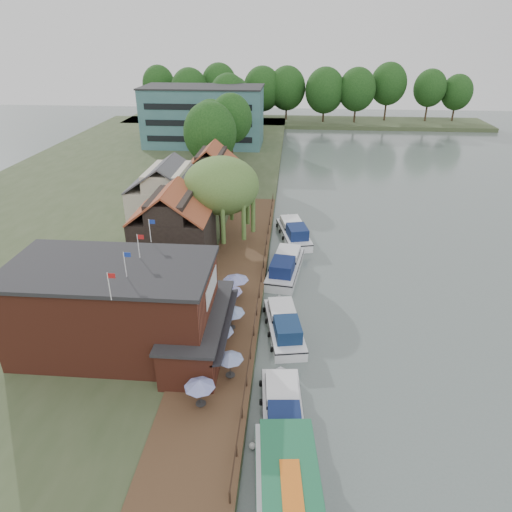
{
  "coord_description": "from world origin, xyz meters",
  "views": [
    {
      "loc": [
        -2.61,
        -29.84,
        23.96
      ],
      "look_at": [
        -6.0,
        12.0,
        3.0
      ],
      "focal_mm": 32.0,
      "sensor_mm": 36.0,
      "label": 1
    }
  ],
  "objects_px": {
    "cruiser_3": "(294,230)",
    "umbrella_3": "(231,319)",
    "cottage_b": "(169,194)",
    "cottage_c": "(212,175)",
    "umbrella_0": "(200,394)",
    "umbrella_5": "(236,286)",
    "willow": "(222,202)",
    "swan": "(252,445)",
    "cottage_a": "(173,226)",
    "hotel_block": "(204,116)",
    "pub": "(139,308)",
    "umbrella_2": "(220,338)",
    "cruiser_1": "(284,322)",
    "cruiser_2": "(285,263)",
    "umbrella_4": "(229,298)",
    "cruiser_0": "(283,409)",
    "umbrella_1": "(230,366)"
  },
  "relations": [
    {
      "from": "cruiser_3",
      "to": "umbrella_3",
      "type": "bearing_deg",
      "value": -115.94
    },
    {
      "from": "cottage_b",
      "to": "cottage_c",
      "type": "distance_m",
      "value": 9.85
    },
    {
      "from": "umbrella_0",
      "to": "umbrella_5",
      "type": "height_order",
      "value": "same"
    },
    {
      "from": "willow",
      "to": "swan",
      "type": "xyz_separation_m",
      "value": [
        6.0,
        -28.38,
        -5.99
      ]
    },
    {
      "from": "cottage_a",
      "to": "umbrella_3",
      "type": "bearing_deg",
      "value": -58.13
    },
    {
      "from": "cottage_c",
      "to": "hotel_block",
      "type": "bearing_deg",
      "value": 102.2
    },
    {
      "from": "hotel_block",
      "to": "umbrella_0",
      "type": "height_order",
      "value": "hotel_block"
    },
    {
      "from": "pub",
      "to": "umbrella_0",
      "type": "xyz_separation_m",
      "value": [
        5.85,
        -6.3,
        -2.36
      ]
    },
    {
      "from": "umbrella_2",
      "to": "cottage_b",
      "type": "bearing_deg",
      "value": 112.07
    },
    {
      "from": "cruiser_1",
      "to": "umbrella_0",
      "type": "bearing_deg",
      "value": -127.18
    },
    {
      "from": "cottage_b",
      "to": "pub",
      "type": "bearing_deg",
      "value": -80.91
    },
    {
      "from": "pub",
      "to": "umbrella_2",
      "type": "distance_m",
      "value": 6.65
    },
    {
      "from": "cruiser_2",
      "to": "umbrella_4",
      "type": "bearing_deg",
      "value": -109.72
    },
    {
      "from": "cruiser_1",
      "to": "umbrella_4",
      "type": "bearing_deg",
      "value": 150.54
    },
    {
      "from": "cruiser_2",
      "to": "cruiser_3",
      "type": "bearing_deg",
      "value": 93.06
    },
    {
      "from": "umbrella_3",
      "to": "umbrella_5",
      "type": "bearing_deg",
      "value": 92.65
    },
    {
      "from": "umbrella_4",
      "to": "umbrella_5",
      "type": "xyz_separation_m",
      "value": [
        0.34,
        2.19,
        0.0
      ]
    },
    {
      "from": "cottage_b",
      "to": "cottage_c",
      "type": "height_order",
      "value": "same"
    },
    {
      "from": "umbrella_2",
      "to": "umbrella_4",
      "type": "distance_m",
      "value": 6.03
    },
    {
      "from": "umbrella_5",
      "to": "hotel_block",
      "type": "bearing_deg",
      "value": 102.98
    },
    {
      "from": "willow",
      "to": "cruiser_0",
      "type": "distance_m",
      "value": 27.63
    },
    {
      "from": "pub",
      "to": "umbrella_1",
      "type": "relative_size",
      "value": 8.42
    },
    {
      "from": "umbrella_4",
      "to": "pub",
      "type": "bearing_deg",
      "value": -136.65
    },
    {
      "from": "cruiser_0",
      "to": "cottage_b",
      "type": "bearing_deg",
      "value": 111.59
    },
    {
      "from": "umbrella_0",
      "to": "swan",
      "type": "xyz_separation_m",
      "value": [
        3.65,
        -2.08,
        -2.07
      ]
    },
    {
      "from": "cottage_c",
      "to": "umbrella_4",
      "type": "xyz_separation_m",
      "value": [
        6.18,
        -28.17,
        -2.96
      ]
    },
    {
      "from": "cottage_c",
      "to": "cottage_b",
      "type": "bearing_deg",
      "value": -113.96
    },
    {
      "from": "cottage_a",
      "to": "umbrella_2",
      "type": "relative_size",
      "value": 3.62
    },
    {
      "from": "umbrella_0",
      "to": "pub",
      "type": "bearing_deg",
      "value": 132.9
    },
    {
      "from": "pub",
      "to": "umbrella_1",
      "type": "bearing_deg",
      "value": -24.21
    },
    {
      "from": "pub",
      "to": "umbrella_3",
      "type": "distance_m",
      "value": 7.59
    },
    {
      "from": "hotel_block",
      "to": "cottage_b",
      "type": "xyz_separation_m",
      "value": [
        4.0,
        -46.0,
        -1.9
      ]
    },
    {
      "from": "pub",
      "to": "umbrella_5",
      "type": "height_order",
      "value": "pub"
    },
    {
      "from": "umbrella_0",
      "to": "umbrella_1",
      "type": "relative_size",
      "value": 1.0
    },
    {
      "from": "cottage_b",
      "to": "cruiser_1",
      "type": "height_order",
      "value": "cottage_b"
    },
    {
      "from": "hotel_block",
      "to": "cruiser_0",
      "type": "relative_size",
      "value": 2.66
    },
    {
      "from": "cottage_b",
      "to": "cruiser_3",
      "type": "bearing_deg",
      "value": -2.57
    },
    {
      "from": "umbrella_0",
      "to": "cruiser_1",
      "type": "relative_size",
      "value": 0.25
    },
    {
      "from": "pub",
      "to": "umbrella_4",
      "type": "bearing_deg",
      "value": 43.35
    },
    {
      "from": "cottage_a",
      "to": "willow",
      "type": "distance_m",
      "value": 6.8
    },
    {
      "from": "willow",
      "to": "swan",
      "type": "bearing_deg",
      "value": -78.06
    },
    {
      "from": "umbrella_1",
      "to": "cruiser_2",
      "type": "xyz_separation_m",
      "value": [
        3.57,
        18.31,
        -1.04
      ]
    },
    {
      "from": "swan",
      "to": "cottage_b",
      "type": "bearing_deg",
      "value": 112.02
    },
    {
      "from": "cottage_a",
      "to": "cruiser_2",
      "type": "xyz_separation_m",
      "value": [
        12.03,
        -0.04,
        -4.0
      ]
    },
    {
      "from": "cottage_c",
      "to": "swan",
      "type": "xyz_separation_m",
      "value": [
        9.5,
        -42.38,
        -5.03
      ]
    },
    {
      "from": "umbrella_0",
      "to": "umbrella_4",
      "type": "relative_size",
      "value": 0.99
    },
    {
      "from": "umbrella_1",
      "to": "cruiser_1",
      "type": "relative_size",
      "value": 0.25
    },
    {
      "from": "cruiser_0",
      "to": "swan",
      "type": "relative_size",
      "value": 21.68
    },
    {
      "from": "pub",
      "to": "cruiser_3",
      "type": "bearing_deg",
      "value": 63.94
    },
    {
      "from": "umbrella_0",
      "to": "umbrella_2",
      "type": "distance_m",
      "value": 6.11
    }
  ]
}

